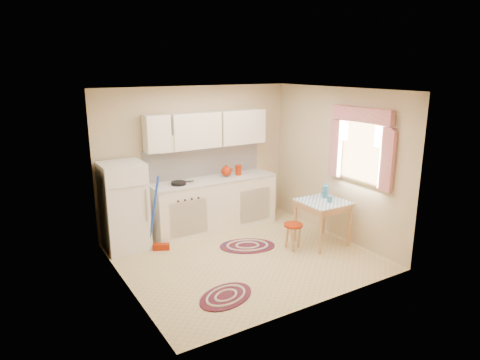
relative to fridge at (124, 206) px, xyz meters
The scene contains 14 objects.
room_shell 2.09m from the fridge, 32.36° to the right, with size 3.64×3.60×2.52m.
fridge is the anchor object (origin of this frame).
broom 0.57m from the fridge, 38.19° to the right, with size 0.28×0.12×1.20m, color blue, non-canonical shape.
base_cabinets 1.63m from the fridge, ahead, with size 2.25×0.60×0.88m, color white.
countertop 1.62m from the fridge, ahead, with size 2.27×0.62×0.04m, color beige.
frying_pan 0.96m from the fridge, ahead, with size 0.25×0.25×0.05m, color black.
red_kettle 1.89m from the fridge, ahead, with size 0.20×0.18×0.20m, color #9C2305, non-canonical shape.
red_canister 2.14m from the fridge, ahead, with size 0.11×0.11×0.16m, color #9C2305.
table 3.17m from the fridge, 27.71° to the right, with size 0.72×0.72×0.72m, color tan.
stool 2.69m from the fridge, 31.94° to the right, with size 0.30×0.30×0.42m, color #9C2305.
coffee_pot 3.24m from the fridge, 24.59° to the right, with size 0.14×0.12×0.28m, color teal, non-canonical shape.
mug 3.24m from the fridge, 28.89° to the right, with size 0.08×0.08×0.10m, color teal.
rug_center 2.05m from the fridge, 29.45° to the right, with size 0.89×0.60×0.02m, color maroon, non-canonical shape.
rug_left 2.33m from the fridge, 73.97° to the right, with size 0.80×0.53×0.02m, color maroon, non-canonical shape.
Camera 1 is at (-3.18, -5.11, 2.82)m, focal length 32.00 mm.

